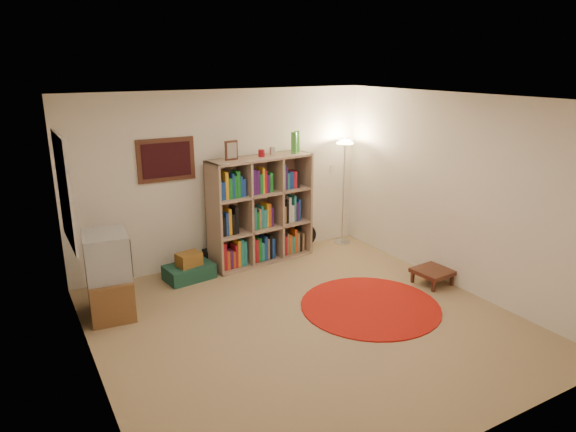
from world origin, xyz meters
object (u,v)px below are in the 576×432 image
at_px(tv_stand, 109,276).
at_px(suitcase, 189,272).
at_px(floor_fan, 304,236).
at_px(side_table, 433,272).
at_px(floor_lamp, 345,158).
at_px(bookshelf, 259,212).

xyz_separation_m(tv_stand, suitcase, (1.13, 0.53, -0.38)).
xyz_separation_m(floor_fan, tv_stand, (-3.11, -0.75, 0.27)).
distance_m(floor_fan, side_table, 2.15).
xyz_separation_m(floor_lamp, tv_stand, (-3.79, -0.68, -0.93)).
bearing_deg(floor_lamp, bookshelf, -178.91).
xyz_separation_m(floor_fan, side_table, (0.79, -2.00, -0.04)).
xyz_separation_m(bookshelf, floor_lamp, (1.52, 0.03, 0.66)).
bearing_deg(floor_fan, suitcase, -153.94).
relative_size(bookshelf, tv_stand, 1.88).
bearing_deg(floor_fan, bookshelf, -153.70).
distance_m(floor_fan, tv_stand, 3.21).
xyz_separation_m(bookshelf, side_table, (1.62, -1.90, -0.59)).
relative_size(bookshelf, floor_fan, 4.42).
relative_size(tv_stand, suitcase, 1.47).
distance_m(tv_stand, suitcase, 1.30).
relative_size(floor_lamp, side_table, 3.52).
bearing_deg(floor_lamp, floor_fan, 174.15).
height_order(bookshelf, suitcase, bookshelf).
relative_size(floor_fan, suitcase, 0.62).
relative_size(bookshelf, floor_lamp, 1.10).
xyz_separation_m(floor_lamp, side_table, (0.10, -1.93, -1.24)).
distance_m(bookshelf, floor_lamp, 1.65).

